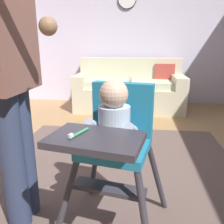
% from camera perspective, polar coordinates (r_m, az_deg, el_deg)
% --- Properties ---
extents(ground, '(6.28, 6.73, 0.10)m').
position_cam_1_polar(ground, '(2.27, -0.39, -14.04)').
color(ground, '#9C7649').
extents(wall_far, '(5.48, 0.06, 2.75)m').
position_cam_1_polar(wall_far, '(4.56, 3.63, 19.73)').
color(wall_far, silver).
rests_on(wall_far, ground).
extents(area_rug, '(2.25, 2.23, 0.01)m').
position_cam_1_polar(area_rug, '(2.14, 0.81, -14.37)').
color(area_rug, brown).
rests_on(area_rug, ground).
extents(couch, '(1.83, 0.86, 0.86)m').
position_cam_1_polar(couch, '(4.10, 4.39, 5.47)').
color(couch, beige).
rests_on(couch, ground).
extents(high_chair, '(0.71, 0.81, 0.93)m').
position_cam_1_polar(high_chair, '(1.28, 0.77, -4.86)').
color(high_chair, '#33303A').
rests_on(high_chair, ground).
extents(adult_standing, '(0.51, 0.51, 1.66)m').
position_cam_1_polar(adult_standing, '(1.41, -23.86, 8.42)').
color(adult_standing, '#2E3957').
rests_on(adult_standing, ground).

